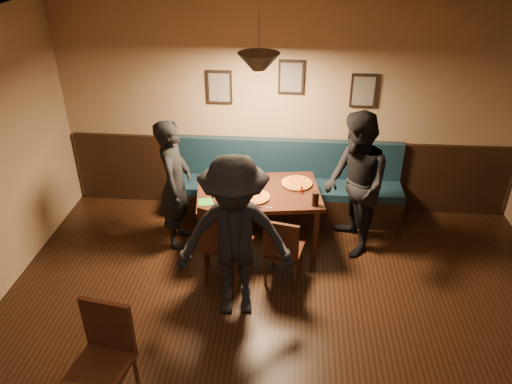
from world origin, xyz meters
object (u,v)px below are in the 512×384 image
Objects in this scene: dining_table at (258,218)px; booth_bench at (287,183)px; chair_near_left at (228,242)px; diner_right at (355,185)px; cafe_chair_far at (100,365)px; chair_near_right at (284,248)px; soda_glass at (315,199)px; diner_left at (175,185)px; tabasco_bottle at (302,189)px; diner_front at (235,239)px.

booth_bench is at bearing 56.83° from dining_table.
chair_near_left is 1.62m from diner_right.
cafe_chair_far is at bearing -122.25° from dining_table.
soda_glass is (0.32, 0.38, 0.42)m from chair_near_right.
diner_left is at bearing 171.02° from soda_glass.
booth_bench is at bearing 108.55° from soda_glass.
diner_left is 2.11m from diner_right.
tabasco_bottle is 0.11× the size of cafe_chair_far.
cafe_chair_far is at bearing -116.09° from chair_near_right.
diner_right reaches higher than chair_near_right.
booth_bench is at bearing -62.29° from diner_left.
chair_near_left is 1.17× the size of chair_near_right.
soda_glass is at bearing 62.14° from chair_near_right.
dining_table is 0.88× the size of diner_left.
soda_glass is at bearing -59.74° from tabasco_bottle.
chair_near_right is at bearing -116.62° from diner_left.
diner_right reaches higher than dining_table.
chair_near_right is 1.52m from diner_left.
soda_glass is (-0.46, -0.31, -0.02)m from diner_right.
chair_near_right reaches higher than dining_table.
tabasco_bottle is at bearing -99.24° from diner_right.
chair_near_left is at bearing -139.84° from tabasco_bottle.
diner_front reaches higher than chair_near_right.
chair_near_left is 0.62m from chair_near_right.
soda_glass is 0.17× the size of cafe_chair_far.
diner_right reaches higher than chair_near_left.
diner_front is 1.19m from soda_glass.
cafe_chair_far is (-1.57, -2.39, -0.33)m from tabasco_bottle.
booth_bench is at bearing 103.88° from tabasco_bottle.
diner_front is at bearing -52.20° from chair_near_left.
booth_bench is at bearing -104.70° from cafe_chair_far.
tabasco_bottle is (-0.15, 0.26, -0.03)m from soda_glass.
chair_near_right is 0.65m from soda_glass.
chair_near_left reaches higher than soda_glass.
cafe_chair_far is at bearing -55.50° from diner_right.
dining_table is (-0.33, -0.71, -0.12)m from booth_bench.
chair_near_left is 0.62× the size of diner_left.
diner_left is 14.86× the size of tabasco_bottle.
diner_right is (0.79, -0.67, 0.37)m from booth_bench.
cafe_chair_far is at bearing -114.09° from booth_bench.
diner_right is at bearing 4.41° from tabasco_bottle.
chair_near_right is 2.25m from cafe_chair_far.
diner_left is at bearing 157.67° from chair_near_left.
chair_near_left is 1.08m from tabasco_bottle.
tabasco_bottle is (0.18, -0.72, 0.32)m from booth_bench.
diner_right is 0.62m from tabasco_bottle.
cafe_chair_far reaches higher than dining_table.
diner_front reaches higher than diner_left.
chair_near_right is 0.53× the size of diner_left.
dining_table is at bearing 129.80° from chair_near_right.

